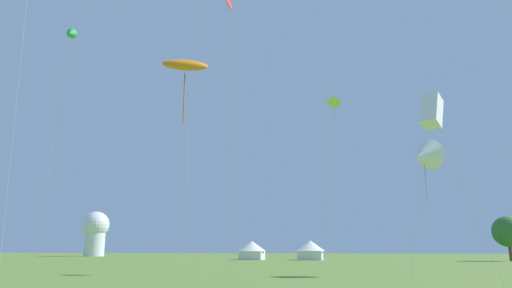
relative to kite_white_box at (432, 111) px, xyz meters
The scene contains 10 objects.
kite_white_box is the anchor object (origin of this frame).
kite_orange_parafoil 21.01m from the kite_white_box, 150.23° to the left, with size 3.97×2.93×16.93m.
kite_lime_diamond 39.21m from the kite_white_box, 99.69° to the left, with size 3.35×1.92×21.93m.
kite_green_delta 54.35m from the kite_white_box, 145.22° to the left, with size 2.05×2.08×31.22m.
kite_white_delta 9.00m from the kite_white_box, 85.37° to the left, with size 2.97×2.97×9.08m.
kite_red_diamond 49.61m from the kite_white_box, 120.38° to the left, with size 2.27×2.95×38.17m.
festival_tent_left 57.70m from the kite_white_box, 111.62° to the left, with size 4.62×4.62×3.00m.
festival_tent_right 54.92m from the kite_white_box, 102.21° to the left, with size 4.74×4.74×3.08m.
observatory_dome 106.04m from the kite_white_box, 129.17° to the left, with size 6.40×6.40×10.80m.
tree_distant_left 54.92m from the kite_white_box, 71.30° to the left, with size 4.48×4.48×6.46m.
Camera 1 is at (7.86, -4.66, 1.69)m, focal length 32.93 mm.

